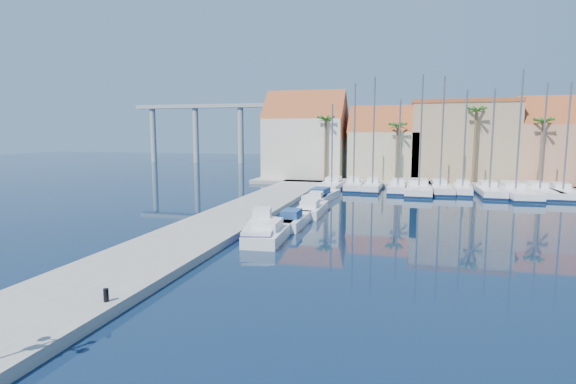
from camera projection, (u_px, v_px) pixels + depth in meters
name	position (u px, v px, depth m)	size (l,w,h in m)	color
ground	(299.00, 276.00, 23.41)	(260.00, 260.00, 0.00)	black
quay_west	(233.00, 217.00, 38.59)	(6.00, 77.00, 0.50)	gray
shore_north	(438.00, 181.00, 66.91)	(54.00, 16.00, 0.50)	gray
bollard	(106.00, 295.00, 18.49)	(0.22, 0.22, 0.55)	black
fishing_boat	(261.00, 229.00, 31.62)	(3.09, 6.11, 2.04)	#0E1355
motorboat_west_0	(270.00, 231.00, 31.76)	(2.72, 7.37, 1.40)	white
motorboat_west_1	(293.00, 220.00, 35.94)	(1.89, 5.88, 1.40)	white
motorboat_west_2	(311.00, 209.00, 41.24)	(2.23, 6.65, 1.40)	white
motorboat_west_3	(317.00, 200.00, 46.64)	(2.18, 5.73, 1.40)	white
motorboat_west_4	(322.00, 195.00, 50.13)	(3.14, 7.66, 1.40)	white
sailboat_0	(332.00, 185.00, 59.15)	(2.74, 9.90, 11.07)	white
sailboat_1	(354.00, 185.00, 59.07)	(2.64, 8.47, 13.69)	white
sailboat_2	(373.00, 185.00, 58.06)	(2.39, 8.15, 14.38)	white
sailboat_3	(398.00, 187.00, 56.84)	(2.48, 8.55, 11.50)	white
sailboat_4	(419.00, 188.00, 56.03)	(3.58, 12.00, 14.36)	white
sailboat_5	(439.00, 187.00, 56.20)	(3.07, 9.27, 14.18)	white
sailboat_6	(462.00, 188.00, 55.36)	(2.87, 8.38, 12.50)	white
sailboat_7	(488.00, 190.00, 53.83)	(2.60, 9.81, 12.55)	white
sailboat_8	(514.00, 191.00, 52.85)	(3.76, 12.10, 14.51)	white
sailboat_9	(538.00, 191.00, 53.15)	(3.13, 10.60, 13.07)	white
sailboat_10	(561.00, 192.00, 51.98)	(2.94, 9.50, 13.03)	white
building_0	(306.00, 139.00, 70.15)	(12.30, 9.00, 13.50)	beige
building_1	(384.00, 147.00, 67.30)	(10.30, 8.00, 11.00)	tan
building_2	(461.00, 141.00, 65.38)	(14.20, 10.20, 11.50)	tan
building_3	(555.00, 144.00, 61.46)	(10.30, 8.00, 12.00)	tan
palm_0	(326.00, 121.00, 64.02)	(2.60, 2.60, 10.15)	brown
palm_1	(398.00, 128.00, 61.63)	(2.60, 2.60, 9.15)	brown
palm_2	(476.00, 113.00, 58.88)	(2.60, 2.60, 11.15)	brown
palm_3	(543.00, 123.00, 57.06)	(2.60, 2.60, 9.65)	brown
viaduct	(221.00, 121.00, 110.53)	(48.00, 2.20, 14.45)	#9E9E99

